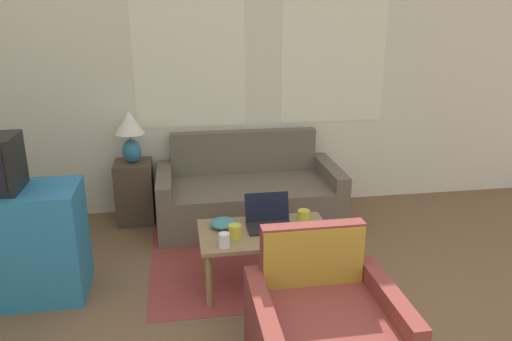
# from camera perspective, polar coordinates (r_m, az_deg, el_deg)

# --- Properties ---
(wall_back) EXTENTS (6.91, 0.06, 2.60)m
(wall_back) POSITION_cam_1_polar(r_m,az_deg,el_deg) (5.23, 1.71, 9.80)
(wall_back) COLOR silver
(wall_back) RESTS_ON ground_plane
(rug) EXTENTS (1.80, 1.92, 0.01)m
(rug) POSITION_cam_1_polar(r_m,az_deg,el_deg) (4.53, -0.33, -9.00)
(rug) COLOR brown
(rug) RESTS_ON ground_plane
(couch) EXTENTS (1.78, 0.87, 0.86)m
(couch) POSITION_cam_1_polar(r_m,az_deg,el_deg) (5.02, -0.89, -2.94)
(couch) COLOR #665B4C
(couch) RESTS_ON ground_plane
(armchair) EXTENTS (0.85, 0.79, 0.82)m
(armchair) POSITION_cam_1_polar(r_m,az_deg,el_deg) (3.11, 7.66, -17.82)
(armchair) COLOR brown
(armchair) RESTS_ON ground_plane
(side_table) EXTENTS (0.36, 0.36, 0.62)m
(side_table) POSITION_cam_1_polar(r_m,az_deg,el_deg) (5.13, -13.67, -2.40)
(side_table) COLOR #4C3D2D
(side_table) RESTS_ON ground_plane
(table_lamp) EXTENTS (0.28, 0.28, 0.51)m
(table_lamp) POSITION_cam_1_polar(r_m,az_deg,el_deg) (4.95, -14.21, 4.37)
(table_lamp) COLOR teal
(table_lamp) RESTS_ON side_table
(coffee_table) EXTENTS (1.00, 0.59, 0.46)m
(coffee_table) POSITION_cam_1_polar(r_m,az_deg,el_deg) (3.84, 1.00, -7.62)
(coffee_table) COLOR #8E704C
(coffee_table) RESTS_ON ground_plane
(laptop) EXTENTS (0.35, 0.29, 0.24)m
(laptop) POSITION_cam_1_polar(r_m,az_deg,el_deg) (3.88, 1.48, -5.63)
(laptop) COLOR black
(laptop) RESTS_ON coffee_table
(cup_navy) EXTENTS (0.10, 0.10, 0.08)m
(cup_navy) POSITION_cam_1_polar(r_m,az_deg,el_deg) (4.02, 5.48, -5.06)
(cup_navy) COLOR gold
(cup_navy) RESTS_ON coffee_table
(cup_yellow) EXTENTS (0.08, 0.08, 0.10)m
(cup_yellow) POSITION_cam_1_polar(r_m,az_deg,el_deg) (3.57, -3.65, -7.96)
(cup_yellow) COLOR white
(cup_yellow) RESTS_ON coffee_table
(cup_white) EXTENTS (0.09, 0.09, 0.10)m
(cup_white) POSITION_cam_1_polar(r_m,az_deg,el_deg) (3.69, -2.43, -6.98)
(cup_white) COLOR gold
(cup_white) RESTS_ON coffee_table
(snack_bowl) EXTENTS (0.20, 0.20, 0.07)m
(snack_bowl) POSITION_cam_1_polar(r_m,az_deg,el_deg) (3.87, -3.75, -6.02)
(snack_bowl) COLOR teal
(snack_bowl) RESTS_ON coffee_table
(tv_remote) EXTENTS (0.09, 0.16, 0.02)m
(tv_remote) POSITION_cam_1_polar(r_m,az_deg,el_deg) (3.77, 6.71, -7.26)
(tv_remote) COLOR black
(tv_remote) RESTS_ON coffee_table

